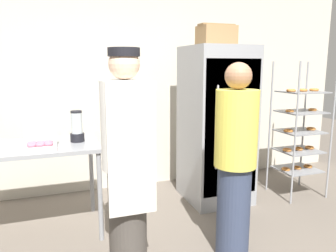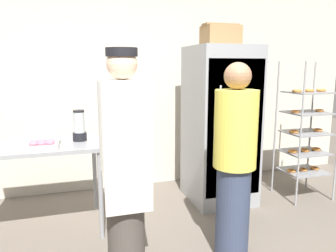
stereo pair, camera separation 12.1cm
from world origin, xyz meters
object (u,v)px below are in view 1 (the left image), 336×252
(refrigerator, at_px, (216,125))
(person_customer, at_px, (235,161))
(donut_box, at_px, (40,145))
(person_baker, at_px, (127,160))
(blender_pitcher, at_px, (77,128))
(cardboard_storage_box, at_px, (216,36))
(baking_rack, at_px, (300,131))

(refrigerator, bearing_deg, person_customer, -110.47)
(donut_box, xyz_separation_m, person_baker, (0.62, -0.61, -0.02))
(blender_pitcher, distance_m, cardboard_storage_box, 1.89)
(person_customer, bearing_deg, refrigerator, 69.53)
(refrigerator, bearing_deg, donut_box, -167.55)
(refrigerator, xyz_separation_m, person_customer, (-0.42, -1.13, -0.08))
(baking_rack, bearing_deg, person_baker, -160.82)
(baking_rack, height_order, cardboard_storage_box, cardboard_storage_box)
(refrigerator, height_order, blender_pitcher, refrigerator)
(person_customer, bearing_deg, blender_pitcher, 140.91)
(refrigerator, bearing_deg, cardboard_storage_box, 77.33)
(person_customer, bearing_deg, person_baker, 173.53)
(donut_box, xyz_separation_m, person_customer, (1.50, -0.71, -0.09))
(refrigerator, height_order, baking_rack, refrigerator)
(cardboard_storage_box, height_order, person_baker, cardboard_storage_box)
(donut_box, relative_size, person_baker, 0.16)
(baking_rack, relative_size, person_customer, 1.01)
(refrigerator, height_order, person_customer, refrigerator)
(cardboard_storage_box, bearing_deg, baking_rack, -17.52)
(baking_rack, relative_size, donut_box, 6.11)
(person_baker, bearing_deg, refrigerator, 38.45)
(donut_box, height_order, person_baker, person_baker)
(blender_pitcher, bearing_deg, baking_rack, -0.88)
(cardboard_storage_box, relative_size, person_customer, 0.25)
(cardboard_storage_box, relative_size, person_baker, 0.24)
(baking_rack, bearing_deg, person_customer, -147.93)
(cardboard_storage_box, xyz_separation_m, person_customer, (-0.45, -1.23, -1.11))
(donut_box, height_order, blender_pitcher, blender_pitcher)
(refrigerator, relative_size, blender_pitcher, 6.05)
(baking_rack, distance_m, person_customer, 1.72)
(baking_rack, distance_m, cardboard_storage_box, 1.55)
(refrigerator, distance_m, baking_rack, 1.06)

